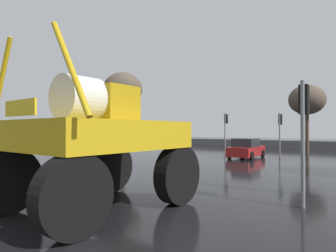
{
  "coord_description": "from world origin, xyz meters",
  "views": [
    {
      "loc": [
        6.44,
        0.27,
        2.18
      ],
      "look_at": [
        -0.11,
        9.53,
        2.32
      ],
      "focal_mm": 31.27,
      "sensor_mm": 36.0,
      "label": 1
    }
  ],
  "objects_px": {
    "oversize_sprayer": "(97,141)",
    "bare_tree_far_center": "(307,100)",
    "sedan_ahead": "(246,149)",
    "traffic_signal_far_right": "(226,124)",
    "traffic_signal_far_left": "(280,125)",
    "bare_tree_left": "(123,90)",
    "traffic_signal_near_right": "(304,115)",
    "traffic_signal_near_left": "(72,121)"
  },
  "relations": [
    {
      "from": "traffic_signal_near_right",
      "to": "traffic_signal_far_left",
      "type": "relative_size",
      "value": 1.01
    },
    {
      "from": "traffic_signal_far_left",
      "to": "bare_tree_far_center",
      "type": "xyz_separation_m",
      "value": [
        1.15,
        4.9,
        2.34
      ]
    },
    {
      "from": "traffic_signal_near_right",
      "to": "traffic_signal_far_right",
      "type": "xyz_separation_m",
      "value": [
        -9.31,
        15.52,
        0.09
      ]
    },
    {
      "from": "bare_tree_left",
      "to": "traffic_signal_near_left",
      "type": "bearing_deg",
      "value": -60.5
    },
    {
      "from": "traffic_signal_near_left",
      "to": "bare_tree_left",
      "type": "bearing_deg",
      "value": 119.5
    },
    {
      "from": "sedan_ahead",
      "to": "traffic_signal_near_right",
      "type": "height_order",
      "value": "traffic_signal_near_right"
    },
    {
      "from": "sedan_ahead",
      "to": "traffic_signal_far_right",
      "type": "bearing_deg",
      "value": 47.2
    },
    {
      "from": "traffic_signal_far_right",
      "to": "bare_tree_far_center",
      "type": "relative_size",
      "value": 0.58
    },
    {
      "from": "traffic_signal_near_right",
      "to": "traffic_signal_far_right",
      "type": "relative_size",
      "value": 0.97
    },
    {
      "from": "traffic_signal_far_right",
      "to": "bare_tree_left",
      "type": "distance_m",
      "value": 9.63
    },
    {
      "from": "bare_tree_far_center",
      "to": "oversize_sprayer",
      "type": "bearing_deg",
      "value": -92.9
    },
    {
      "from": "traffic_signal_far_left",
      "to": "traffic_signal_far_right",
      "type": "distance_m",
      "value": 4.72
    },
    {
      "from": "oversize_sprayer",
      "to": "bare_tree_far_center",
      "type": "relative_size",
      "value": 0.85
    },
    {
      "from": "sedan_ahead",
      "to": "traffic_signal_far_right",
      "type": "relative_size",
      "value": 1.12
    },
    {
      "from": "sedan_ahead",
      "to": "bare_tree_left",
      "type": "distance_m",
      "value": 10.98
    },
    {
      "from": "oversize_sprayer",
      "to": "traffic_signal_near_right",
      "type": "relative_size",
      "value": 1.51
    },
    {
      "from": "traffic_signal_far_right",
      "to": "bare_tree_far_center",
      "type": "distance_m",
      "value": 7.97
    },
    {
      "from": "traffic_signal_far_right",
      "to": "bare_tree_left",
      "type": "bearing_deg",
      "value": -130.49
    },
    {
      "from": "traffic_signal_near_right",
      "to": "traffic_signal_far_left",
      "type": "xyz_separation_m",
      "value": [
        -4.59,
        15.53,
        -0.02
      ]
    },
    {
      "from": "sedan_ahead",
      "to": "traffic_signal_far_left",
      "type": "bearing_deg",
      "value": -37.03
    },
    {
      "from": "traffic_signal_far_left",
      "to": "traffic_signal_far_right",
      "type": "height_order",
      "value": "traffic_signal_far_right"
    },
    {
      "from": "bare_tree_far_center",
      "to": "traffic_signal_far_left",
      "type": "bearing_deg",
      "value": -103.21
    },
    {
      "from": "oversize_sprayer",
      "to": "bare_tree_far_center",
      "type": "height_order",
      "value": "bare_tree_far_center"
    },
    {
      "from": "sedan_ahead",
      "to": "bare_tree_left",
      "type": "relative_size",
      "value": 0.6
    },
    {
      "from": "sedan_ahead",
      "to": "traffic_signal_far_left",
      "type": "xyz_separation_m",
      "value": [
        1.88,
        2.56,
        1.86
      ]
    },
    {
      "from": "traffic_signal_near_left",
      "to": "oversize_sprayer",
      "type": "bearing_deg",
      "value": -30.85
    },
    {
      "from": "sedan_ahead",
      "to": "bare_tree_far_center",
      "type": "bearing_deg",
      "value": -22.88
    },
    {
      "from": "bare_tree_far_center",
      "to": "traffic_signal_far_right",
      "type": "bearing_deg",
      "value": -140.12
    },
    {
      "from": "sedan_ahead",
      "to": "bare_tree_far_center",
      "type": "xyz_separation_m",
      "value": [
        3.03,
        7.46,
        4.2
      ]
    },
    {
      "from": "traffic_signal_far_left",
      "to": "traffic_signal_far_right",
      "type": "xyz_separation_m",
      "value": [
        -4.72,
        -0.0,
        0.11
      ]
    },
    {
      "from": "bare_tree_far_center",
      "to": "traffic_signal_near_left",
      "type": "bearing_deg",
      "value": -109.02
    },
    {
      "from": "traffic_signal_far_right",
      "to": "bare_tree_left",
      "type": "relative_size",
      "value": 0.53
    },
    {
      "from": "oversize_sprayer",
      "to": "sedan_ahead",
      "type": "xyz_separation_m",
      "value": [
        -1.82,
        16.45,
        -1.15
      ]
    },
    {
      "from": "traffic_signal_near_right",
      "to": "bare_tree_left",
      "type": "distance_m",
      "value": 17.74
    },
    {
      "from": "bare_tree_left",
      "to": "traffic_signal_near_right",
      "type": "bearing_deg",
      "value": -29.1
    },
    {
      "from": "traffic_signal_near_left",
      "to": "traffic_signal_far_left",
      "type": "height_order",
      "value": "traffic_signal_near_left"
    },
    {
      "from": "bare_tree_left",
      "to": "bare_tree_far_center",
      "type": "xyz_separation_m",
      "value": [
        11.86,
        11.91,
        -0.57
      ]
    },
    {
      "from": "oversize_sprayer",
      "to": "traffic_signal_far_right",
      "type": "xyz_separation_m",
      "value": [
        -4.66,
        19.01,
        0.82
      ]
    },
    {
      "from": "bare_tree_far_center",
      "to": "bare_tree_left",
      "type": "bearing_deg",
      "value": -134.86
    },
    {
      "from": "oversize_sprayer",
      "to": "traffic_signal_near_right",
      "type": "bearing_deg",
      "value": -50.41
    },
    {
      "from": "traffic_signal_far_right",
      "to": "sedan_ahead",
      "type": "bearing_deg",
      "value": -42.0
    },
    {
      "from": "sedan_ahead",
      "to": "traffic_signal_far_right",
      "type": "distance_m",
      "value": 4.3
    }
  ]
}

